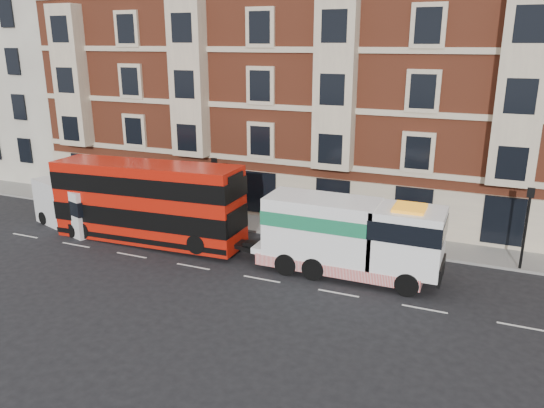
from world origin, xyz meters
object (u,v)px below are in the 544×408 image
(tow_truck, at_px, (347,236))
(pedestrian, at_px, (172,203))
(double_decker_bus, at_px, (147,201))
(box_van, at_px, (71,205))

(tow_truck, relative_size, pedestrian, 5.95)
(double_decker_bus, bearing_deg, box_van, 176.76)
(box_van, bearing_deg, tow_truck, 17.08)
(box_van, xyz_separation_m, pedestrian, (4.70, 4.34, -0.49))
(box_van, relative_size, pedestrian, 3.80)
(box_van, bearing_deg, double_decker_bus, 14.94)
(tow_truck, xyz_separation_m, box_van, (-18.23, 0.35, -0.65))
(box_van, distance_m, pedestrian, 6.41)
(tow_truck, bearing_deg, pedestrian, 160.90)
(double_decker_bus, bearing_deg, tow_truck, 0.00)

